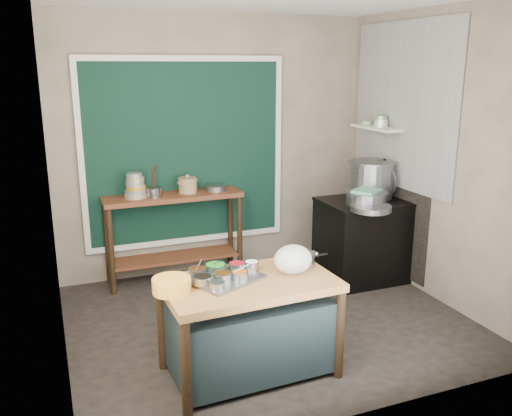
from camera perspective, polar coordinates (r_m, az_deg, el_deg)
name	(u,v)px	position (r m, az deg, el deg)	size (l,w,h in m)	color
floor	(268,321)	(5.08, 1.26, -11.79)	(3.50, 3.00, 0.02)	#2E2723
back_wall	(216,146)	(6.02, -4.28, 6.54)	(3.50, 0.02, 2.80)	gray
left_wall	(49,186)	(4.27, -20.99, 2.13)	(0.02, 3.00, 2.80)	gray
right_wall	(436,157)	(5.54, 18.44, 5.09)	(0.02, 3.00, 2.80)	gray
curtain_panel	(186,153)	(5.90, -7.42, 5.79)	(2.10, 0.02, 1.90)	black
curtain_frame	(186,153)	(5.89, -7.40, 5.78)	(2.22, 0.03, 2.02)	beige
tile_panel	(403,106)	(5.90, 15.18, 10.31)	(0.02, 1.70, 1.70)	#B2B2AA
soot_patch	(390,211)	(6.17, 13.95, -0.29)	(0.01, 1.30, 1.30)	black
wall_shelf	(376,128)	(6.11, 12.53, 8.25)	(0.22, 0.70, 0.03)	beige
prep_table	(249,327)	(4.13, -0.69, -12.43)	(1.25, 0.72, 0.75)	olive
back_counter	(175,237)	(5.87, -8.57, -3.07)	(1.45, 0.40, 0.95)	brown
stove_block	(364,241)	(5.96, 11.26, -3.44)	(0.90, 0.68, 0.85)	black
stove_top	(366,202)	(5.84, 11.48, 0.66)	(0.92, 0.69, 0.03)	black
condiment_tray	(227,279)	(3.97, -3.07, -7.48)	(0.49, 0.35, 0.02)	gray
condiment_bowls	(220,273)	(3.98, -3.78, -6.83)	(0.56, 0.42, 0.06)	gray
yellow_basin	(172,285)	(3.80, -8.88, -8.03)	(0.27, 0.27, 0.10)	gold
saucepan	(302,260)	(4.22, 4.89, -5.48)	(0.21, 0.21, 0.11)	gray
plastic_bag_a	(293,259)	(4.07, 3.91, -5.41)	(0.29, 0.25, 0.22)	white
plastic_bag_b	(291,260)	(4.16, 3.68, -5.44)	(0.20, 0.17, 0.15)	white
bowl_stack	(135,187)	(5.65, -12.58, 2.18)	(0.23, 0.23, 0.26)	tan
utensil_cup	(154,192)	(5.65, -10.67, 1.65)	(0.17, 0.17, 0.10)	gray
ceramic_crock	(188,186)	(5.78, -7.20, 2.30)	(0.21, 0.21, 0.14)	#9A7E54
wide_bowl	(216,188)	(5.86, -4.29, 2.13)	(0.23, 0.23, 0.06)	gray
stock_pot	(371,179)	(5.94, 12.01, 2.98)	(0.50, 0.50, 0.39)	gray
pot_lid	(382,178)	(6.00, 13.12, 3.09)	(0.42, 0.42, 0.02)	gray
steamer	(366,198)	(5.61, 11.54, 0.99)	(0.44, 0.44, 0.14)	gray
green_cloth	(367,191)	(5.59, 11.59, 1.81)	(0.29, 0.22, 0.02)	#5C9A81
shallow_pan	(371,208)	(5.42, 11.99, -0.01)	(0.40, 0.40, 0.05)	gray
shelf_bowl_stack	(381,122)	(6.03, 13.02, 8.84)	(0.15, 0.15, 0.12)	silver
shelf_bowl_green	(367,123)	(6.25, 11.62, 8.79)	(0.13, 0.13, 0.05)	gray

